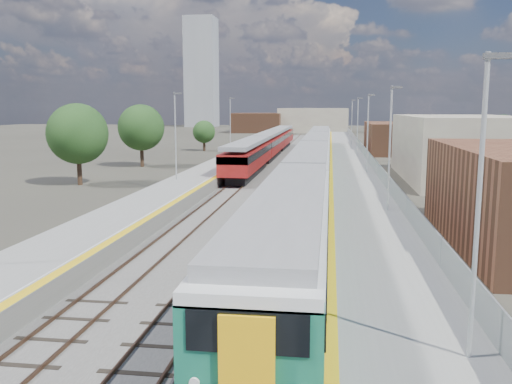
# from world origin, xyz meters

# --- Properties ---
(ground) EXTENTS (320.00, 320.00, 0.00)m
(ground) POSITION_xyz_m (0.00, 50.00, 0.00)
(ground) COLOR #47443A
(ground) RESTS_ON ground
(ballast_bed) EXTENTS (10.50, 155.00, 0.06)m
(ballast_bed) POSITION_xyz_m (-2.25, 52.50, 0.03)
(ballast_bed) COLOR #565451
(ballast_bed) RESTS_ON ground
(tracks) EXTENTS (8.96, 160.00, 0.17)m
(tracks) POSITION_xyz_m (-1.65, 54.18, 0.11)
(tracks) COLOR #4C3323
(tracks) RESTS_ON ground
(platform_right) EXTENTS (4.70, 155.00, 8.52)m
(platform_right) POSITION_xyz_m (5.28, 52.49, 0.54)
(platform_right) COLOR slate
(platform_right) RESTS_ON ground
(platform_left) EXTENTS (4.30, 155.00, 8.52)m
(platform_left) POSITION_xyz_m (-9.05, 52.49, 0.52)
(platform_left) COLOR slate
(platform_left) RESTS_ON ground
(buildings) EXTENTS (72.00, 185.50, 40.00)m
(buildings) POSITION_xyz_m (-18.12, 138.60, 10.70)
(buildings) COLOR brown
(buildings) RESTS_ON ground
(green_train) EXTENTS (3.06, 85.00, 3.36)m
(green_train) POSITION_xyz_m (1.50, 40.89, 2.37)
(green_train) COLOR black
(green_train) RESTS_ON ground
(red_train) EXTENTS (2.88, 58.38, 3.63)m
(red_train) POSITION_xyz_m (-5.50, 64.44, 2.15)
(red_train) COLOR black
(red_train) RESTS_ON ground
(tree_a) EXTENTS (5.63, 5.63, 7.63)m
(tree_a) POSITION_xyz_m (-20.25, 36.35, 4.81)
(tree_a) COLOR #382619
(tree_a) RESTS_ON ground
(tree_b) EXTENTS (5.61, 5.61, 7.61)m
(tree_b) POSITION_xyz_m (-19.85, 52.39, 4.79)
(tree_b) COLOR #382619
(tree_b) RESTS_ON ground
(tree_c) EXTENTS (3.75, 3.75, 5.08)m
(tree_c) POSITION_xyz_m (-17.88, 77.36, 3.19)
(tree_c) COLOR #382619
(tree_c) RESTS_ON ground
(tree_d) EXTENTS (4.68, 4.68, 6.34)m
(tree_d) POSITION_xyz_m (24.67, 61.28, 3.99)
(tree_d) COLOR #382619
(tree_d) RESTS_ON ground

